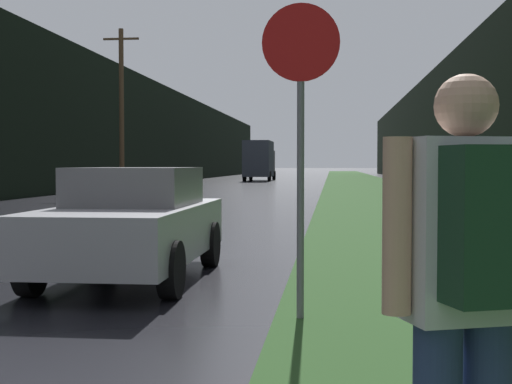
{
  "coord_description": "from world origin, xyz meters",
  "views": [
    {
      "loc": [
        4.62,
        0.6,
        1.5
      ],
      "look_at": [
        3.06,
        15.25,
        0.93
      ],
      "focal_mm": 50.0,
      "sensor_mm": 36.0,
      "label": 1
    }
  ],
  "objects_px": {
    "hitchhiker_with_backpack": "(469,290)",
    "delivery_truck": "(259,160)",
    "stop_sign": "(301,123)",
    "car_passing_near": "(133,223)"
  },
  "relations": [
    {
      "from": "stop_sign",
      "to": "delivery_truck",
      "type": "bearing_deg",
      "value": 96.2
    },
    {
      "from": "delivery_truck",
      "to": "car_passing_near",
      "type": "bearing_deg",
      "value": -85.86
    },
    {
      "from": "hitchhiker_with_backpack",
      "to": "delivery_truck",
      "type": "distance_m",
      "value": 63.14
    },
    {
      "from": "stop_sign",
      "to": "car_passing_near",
      "type": "relative_size",
      "value": 0.73
    },
    {
      "from": "stop_sign",
      "to": "delivery_truck",
      "type": "relative_size",
      "value": 0.4
    },
    {
      "from": "car_passing_near",
      "to": "stop_sign",
      "type": "bearing_deg",
      "value": 135.72
    },
    {
      "from": "car_passing_near",
      "to": "hitchhiker_with_backpack",
      "type": "bearing_deg",
      "value": 115.58
    },
    {
      "from": "stop_sign",
      "to": "car_passing_near",
      "type": "height_order",
      "value": "stop_sign"
    },
    {
      "from": "car_passing_near",
      "to": "delivery_truck",
      "type": "relative_size",
      "value": 0.54
    },
    {
      "from": "delivery_truck",
      "to": "hitchhiker_with_backpack",
      "type": "bearing_deg",
      "value": -83.5
    }
  ]
}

